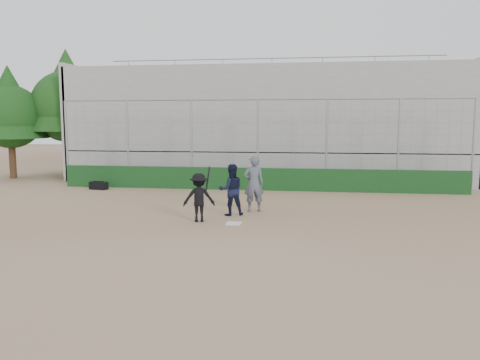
# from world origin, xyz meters

# --- Properties ---
(ground) EXTENTS (90.00, 90.00, 0.00)m
(ground) POSITION_xyz_m (0.00, 0.00, 0.00)
(ground) COLOR brown
(ground) RESTS_ON ground
(home_plate) EXTENTS (0.44, 0.44, 0.02)m
(home_plate) POSITION_xyz_m (0.00, 0.00, 0.01)
(home_plate) COLOR white
(home_plate) RESTS_ON ground
(backstop) EXTENTS (18.10, 0.25, 4.04)m
(backstop) POSITION_xyz_m (0.00, 7.00, 0.96)
(backstop) COLOR #123A16
(backstop) RESTS_ON ground
(bleachers) EXTENTS (20.25, 6.70, 6.98)m
(bleachers) POSITION_xyz_m (0.00, 11.95, 2.92)
(bleachers) COLOR gray
(bleachers) RESTS_ON ground
(tree_left) EXTENTS (4.48, 4.48, 7.00)m
(tree_left) POSITION_xyz_m (-11.00, 11.00, 4.39)
(tree_left) COLOR #342512
(tree_left) RESTS_ON ground
(tree_right) EXTENTS (3.84, 3.84, 6.00)m
(tree_right) POSITION_xyz_m (-13.50, 9.50, 3.76)
(tree_right) COLOR #3A2315
(tree_right) RESTS_ON ground
(batter_at_plate) EXTENTS (1.06, 0.81, 1.67)m
(batter_at_plate) POSITION_xyz_m (-1.09, 0.17, 0.75)
(batter_at_plate) COLOR black
(batter_at_plate) RESTS_ON ground
(catcher_crouched) EXTENTS (1.00, 0.90, 1.14)m
(catcher_crouched) POSITION_xyz_m (-0.26, 1.23, 0.57)
(catcher_crouched) COLOR black
(catcher_crouched) RESTS_ON ground
(umpire) EXTENTS (0.81, 0.66, 1.72)m
(umpire) POSITION_xyz_m (0.39, 2.01, 0.86)
(umpire) COLOR #4F5765
(umpire) RESTS_ON ground
(equipment_bag) EXTENTS (0.85, 0.48, 0.38)m
(equipment_bag) POSITION_xyz_m (-7.12, 6.18, 0.17)
(equipment_bag) COLOR black
(equipment_bag) RESTS_ON ground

